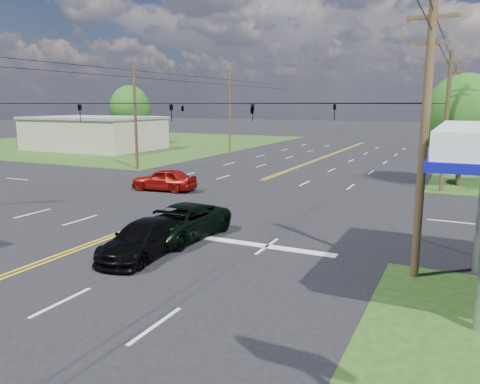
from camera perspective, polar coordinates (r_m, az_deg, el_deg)
The scene contains 16 objects.
ground at distance 29.99m, azimuth -3.26°, elevation -0.80°, with size 280.00×280.00×0.00m, color black.
grass_nw at distance 76.09m, azimuth -14.87°, elevation 5.87°, with size 46.00×48.00×0.03m, color #203F14.
stop_bar at distance 20.85m, azimuth -1.81°, elevation -5.97°, with size 10.00×0.50×0.02m, color silver.
retail_nw at distance 65.18m, azimuth -17.29°, elevation 6.75°, with size 16.00×11.00×4.00m, color tan.
pole_se at distance 16.79m, azimuth 21.53°, elevation 6.32°, with size 1.60×0.28×9.50m.
pole_nw at distance 44.13m, azimuth -12.64°, elevation 9.09°, with size 1.60×0.28×9.50m.
pole_ne at distance 34.75m, azimuth 23.85°, elevation 8.06°, with size 1.60×0.28×9.50m.
pole_left_far at distance 60.22m, azimuth -1.27°, elevation 9.95°, with size 1.60×0.28×10.00m.
pole_right_far at distance 53.73m, azimuth 24.64°, elevation 8.90°, with size 1.60×0.28×10.00m.
span_wire_signals at distance 29.38m, azimuth -3.38°, elevation 10.73°, with size 26.00×18.00×1.13m.
power_lines at distance 27.77m, azimuth -5.52°, elevation 16.08°, with size 26.04×100.00×0.64m.
tree_right_a at distance 37.73m, azimuth 25.54°, elevation 8.00°, with size 5.70×5.70×8.18m.
tree_far_l at distance 73.94m, azimuth -13.26°, elevation 9.84°, with size 6.08×6.08×8.72m.
pickup_dkgreen at distance 21.21m, azimuth -7.26°, elevation -3.67°, with size 2.47×5.36×1.49m, color black.
suv_black at distance 19.07m, azimuth -11.73°, elevation -5.64°, with size 1.93×4.74×1.38m, color black.
sedan_red at distance 33.02m, azimuth -9.25°, elevation 1.51°, with size 1.83×4.56×1.55m, color maroon.
Camera 1 is at (14.22, -13.71, 5.99)m, focal length 35.00 mm.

